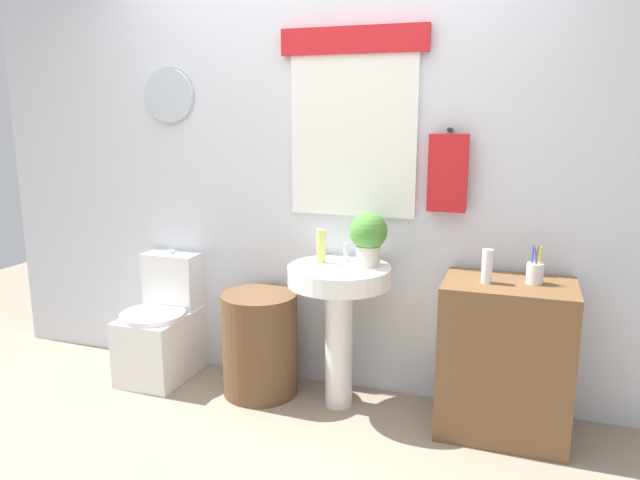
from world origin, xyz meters
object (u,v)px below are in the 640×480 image
at_px(potted_plant, 368,236).
at_px(lotion_bottle, 487,266).
at_px(toothbrush_cup, 535,273).
at_px(wooden_cabinet, 505,358).
at_px(toilet, 163,330).
at_px(pedestal_sink, 339,300).
at_px(soap_bottle, 321,246).
at_px(laundry_hamper, 260,344).

height_order(potted_plant, lotion_bottle, potted_plant).
bearing_deg(toothbrush_cup, lotion_bottle, -164.66).
bearing_deg(wooden_cabinet, lotion_bottle, -159.95).
bearing_deg(toothbrush_cup, toilet, 179.63).
distance_m(toilet, lotion_bottle, 1.98).
bearing_deg(toilet, lotion_bottle, -2.24).
relative_size(pedestal_sink, potted_plant, 2.75).
distance_m(soap_bottle, toothbrush_cup, 1.10).
xyz_separation_m(pedestal_sink, lotion_bottle, (0.75, -0.04, 0.26)).
height_order(pedestal_sink, soap_bottle, soap_bottle).
xyz_separation_m(toilet, pedestal_sink, (1.14, -0.03, 0.32)).
bearing_deg(soap_bottle, potted_plant, 2.20).
bearing_deg(wooden_cabinet, laundry_hamper, 180.00).
xyz_separation_m(toilet, wooden_cabinet, (2.00, -0.03, 0.10)).
bearing_deg(pedestal_sink, toilet, 178.29).
distance_m(laundry_hamper, lotion_bottle, 1.35).
bearing_deg(soap_bottle, wooden_cabinet, -2.91).
relative_size(laundry_hamper, lotion_bottle, 3.59).
xyz_separation_m(laundry_hamper, toothbrush_cup, (1.45, 0.02, 0.54)).
relative_size(potted_plant, lotion_bottle, 1.75).
distance_m(wooden_cabinet, potted_plant, 0.92).
bearing_deg(soap_bottle, toothbrush_cup, -1.56).
bearing_deg(lotion_bottle, pedestal_sink, 176.97).
bearing_deg(soap_bottle, lotion_bottle, -5.88).
height_order(wooden_cabinet, lotion_bottle, lotion_bottle).
height_order(laundry_hamper, pedestal_sink, pedestal_sink).
relative_size(laundry_hamper, potted_plant, 2.05).
bearing_deg(laundry_hamper, soap_bottle, 8.08).
bearing_deg(toilet, laundry_hamper, -2.92).
relative_size(wooden_cabinet, soap_bottle, 4.31).
bearing_deg(potted_plant, laundry_hamper, -174.40).
bearing_deg(lotion_bottle, laundry_hamper, 178.13).
bearing_deg(lotion_bottle, potted_plant, 170.76).
bearing_deg(pedestal_sink, laundry_hamper, -180.00).
relative_size(toilet, toothbrush_cup, 4.10).
relative_size(laundry_hamper, wooden_cabinet, 0.75).
distance_m(potted_plant, toothbrush_cup, 0.84).
relative_size(wooden_cabinet, lotion_bottle, 4.75).
relative_size(laundry_hamper, pedestal_sink, 0.75).
height_order(soap_bottle, toothbrush_cup, soap_bottle).
xyz_separation_m(laundry_hamper, soap_bottle, (0.35, 0.05, 0.59)).
relative_size(pedestal_sink, wooden_cabinet, 1.01).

